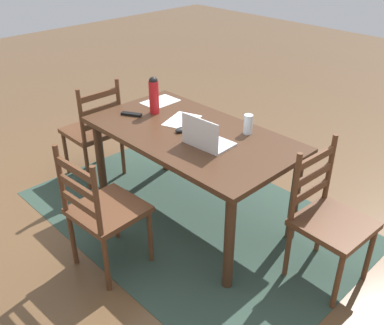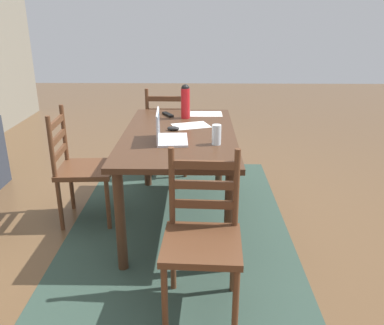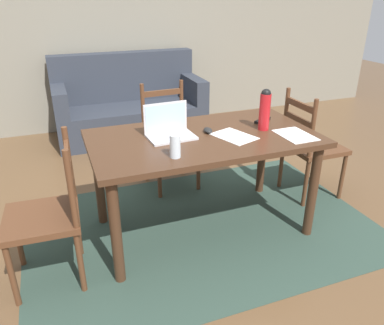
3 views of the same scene
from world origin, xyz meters
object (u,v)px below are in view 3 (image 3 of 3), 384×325
at_px(chair_right_far, 311,146).
at_px(tv_remote, 262,120).
at_px(dining_table, 203,149).
at_px(chair_far_head, 169,138).
at_px(laptop, 169,128).
at_px(chair_left_near, 48,215).
at_px(couch, 129,107).
at_px(drinking_glass, 175,146).
at_px(water_bottle, 265,109).
at_px(computer_mouse, 208,130).

bearing_deg(chair_right_far, tv_remote, -175.03).
relative_size(dining_table, chair_right_far, 1.68).
distance_m(chair_far_head, tv_remote, 0.93).
bearing_deg(chair_right_far, laptop, -175.97).
relative_size(chair_left_near, chair_right_far, 1.00).
xyz_separation_m(chair_right_far, couch, (-1.16, 2.12, -0.11)).
xyz_separation_m(chair_left_near, drinking_glass, (0.78, -0.10, 0.38)).
distance_m(chair_far_head, drinking_glass, 1.20).
bearing_deg(drinking_glass, dining_table, 42.88).
relative_size(chair_left_near, chair_far_head, 1.00).
height_order(chair_left_near, couch, couch).
xyz_separation_m(chair_right_far, water_bottle, (-0.63, -0.21, 0.47)).
height_order(chair_right_far, laptop, laptop).
distance_m(couch, tv_remote, 2.30).
height_order(chair_right_far, chair_far_head, same).
distance_m(chair_right_far, drinking_glass, 1.52).
relative_size(water_bottle, tv_remote, 1.78).
bearing_deg(computer_mouse, laptop, 179.19).
bearing_deg(laptop, chair_right_far, 4.03).
bearing_deg(couch, chair_far_head, -87.54).
xyz_separation_m(laptop, drinking_glass, (-0.07, -0.37, 0.01)).
distance_m(chair_right_far, tv_remote, 0.63).
height_order(chair_right_far, couch, couch).
bearing_deg(computer_mouse, water_bottle, -5.72).
xyz_separation_m(laptop, computer_mouse, (0.28, -0.03, -0.04)).
xyz_separation_m(couch, water_bottle, (0.53, -2.34, 0.57)).
height_order(chair_far_head, couch, couch).
bearing_deg(chair_far_head, dining_table, -89.83).
height_order(chair_left_near, computer_mouse, chair_left_near).
bearing_deg(laptop, computer_mouse, -6.90).
height_order(chair_left_near, drinking_glass, chair_left_near).
height_order(chair_far_head, laptop, laptop).
relative_size(laptop, computer_mouse, 3.32).
bearing_deg(drinking_glass, couch, 84.72).
distance_m(water_bottle, computer_mouse, 0.44).
bearing_deg(couch, computer_mouse, -86.94).
distance_m(chair_far_head, computer_mouse, 0.83).
bearing_deg(water_bottle, couch, 102.71).
bearing_deg(couch, water_bottle, -77.29).
xyz_separation_m(chair_left_near, chair_right_far, (2.18, 0.36, 0.00)).
bearing_deg(computer_mouse, couch, 99.15).
bearing_deg(computer_mouse, drinking_glass, -131.08).
distance_m(chair_right_far, laptop, 1.37).
bearing_deg(water_bottle, drinking_glass, -162.08).
relative_size(dining_table, computer_mouse, 16.00).
xyz_separation_m(couch, computer_mouse, (0.12, -2.25, 0.43)).
distance_m(chair_far_head, couch, 1.49).
relative_size(dining_table, couch, 0.89).
distance_m(chair_left_near, chair_right_far, 2.21).
relative_size(couch, computer_mouse, 18.00).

